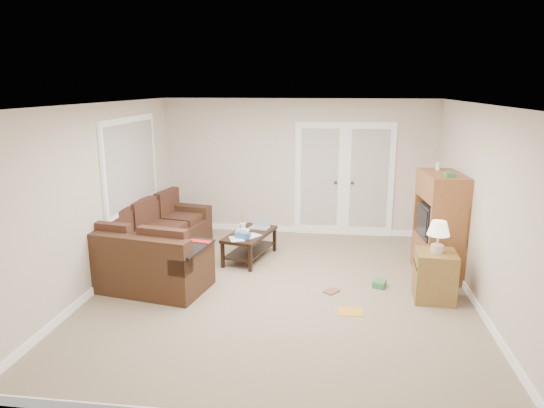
# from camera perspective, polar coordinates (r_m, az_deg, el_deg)

# --- Properties ---
(floor) EXTENTS (5.50, 5.50, 0.00)m
(floor) POSITION_cam_1_polar(r_m,az_deg,el_deg) (6.72, 1.10, -10.14)
(floor) COLOR gray
(floor) RESTS_ON ground
(ceiling) EXTENTS (5.00, 5.50, 0.02)m
(ceiling) POSITION_cam_1_polar(r_m,az_deg,el_deg) (6.15, 1.21, 11.69)
(ceiling) COLOR white
(ceiling) RESTS_ON wall_back
(wall_left) EXTENTS (0.02, 5.50, 2.50)m
(wall_left) POSITION_cam_1_polar(r_m,az_deg,el_deg) (7.03, -19.54, 0.88)
(wall_left) COLOR beige
(wall_left) RESTS_ON floor
(wall_right) EXTENTS (0.02, 5.50, 2.50)m
(wall_right) POSITION_cam_1_polar(r_m,az_deg,el_deg) (6.54, 23.47, -0.40)
(wall_right) COLOR beige
(wall_right) RESTS_ON floor
(wall_back) EXTENTS (5.00, 0.02, 2.50)m
(wall_back) POSITION_cam_1_polar(r_m,az_deg,el_deg) (9.00, 3.07, 4.34)
(wall_back) COLOR beige
(wall_back) RESTS_ON floor
(wall_front) EXTENTS (5.00, 0.02, 2.50)m
(wall_front) POSITION_cam_1_polar(r_m,az_deg,el_deg) (3.73, -3.55, -9.56)
(wall_front) COLOR beige
(wall_front) RESTS_ON floor
(baseboards) EXTENTS (5.00, 5.50, 0.10)m
(baseboards) POSITION_cam_1_polar(r_m,az_deg,el_deg) (6.70, 1.10, -9.75)
(baseboards) COLOR white
(baseboards) RESTS_ON floor
(french_doors) EXTENTS (1.80, 0.05, 2.13)m
(french_doors) POSITION_cam_1_polar(r_m,az_deg,el_deg) (8.98, 8.46, 2.79)
(french_doors) COLOR white
(french_doors) RESTS_ON floor
(window_left) EXTENTS (0.05, 1.92, 1.42)m
(window_left) POSITION_cam_1_polar(r_m,az_deg,el_deg) (7.85, -16.23, 4.63)
(window_left) COLOR white
(window_left) RESTS_ON wall_left
(sectional_sofa) EXTENTS (1.94, 2.99, 0.84)m
(sectional_sofa) POSITION_cam_1_polar(r_m,az_deg,el_deg) (7.59, -14.04, -5.06)
(sectional_sofa) COLOR #412919
(sectional_sofa) RESTS_ON floor
(coffee_table) EXTENTS (0.79, 1.18, 0.74)m
(coffee_table) POSITION_cam_1_polar(r_m,az_deg,el_deg) (7.81, -2.56, -4.76)
(coffee_table) COLOR black
(coffee_table) RESTS_ON floor
(tv_armoire) EXTENTS (0.60, 0.99, 1.63)m
(tv_armoire) POSITION_cam_1_polar(r_m,az_deg,el_deg) (7.41, 19.06, -2.30)
(tv_armoire) COLOR brown
(tv_armoire) RESTS_ON floor
(side_cabinet) EXTENTS (0.53, 0.53, 1.06)m
(side_cabinet) POSITION_cam_1_polar(r_m,az_deg,el_deg) (6.66, 18.63, -7.58)
(side_cabinet) COLOR olive
(side_cabinet) RESTS_ON floor
(space_heater) EXTENTS (0.14, 0.12, 0.29)m
(space_heater) POSITION_cam_1_polar(r_m,az_deg,el_deg) (9.05, 16.87, -3.38)
(space_heater) COLOR white
(space_heater) RESTS_ON floor
(floor_magazine) EXTENTS (0.32, 0.26, 0.01)m
(floor_magazine) POSITION_cam_1_polar(r_m,az_deg,el_deg) (6.22, 9.19, -12.37)
(floor_magazine) COLOR gold
(floor_magazine) RESTS_ON floor
(floor_greenbox) EXTENTS (0.22, 0.25, 0.09)m
(floor_greenbox) POSITION_cam_1_polar(r_m,az_deg,el_deg) (6.99, 12.52, -9.13)
(floor_greenbox) COLOR #397D48
(floor_greenbox) RESTS_ON floor
(floor_book) EXTENTS (0.24, 0.26, 0.02)m
(floor_book) POSITION_cam_1_polar(r_m,az_deg,el_deg) (6.76, 6.47, -9.99)
(floor_book) COLOR brown
(floor_book) RESTS_ON floor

